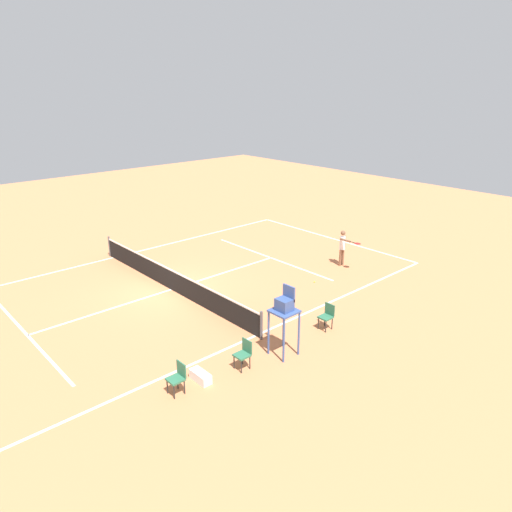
# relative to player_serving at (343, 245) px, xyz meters

# --- Properties ---
(ground_plane) EXTENTS (60.00, 60.00, 0.00)m
(ground_plane) POSITION_rel_player_serving_xyz_m (3.15, 7.87, -1.07)
(ground_plane) COLOR #D37A4C
(court_lines) EXTENTS (11.08, 22.00, 0.01)m
(court_lines) POSITION_rel_player_serving_xyz_m (3.15, 7.87, -1.06)
(court_lines) COLOR white
(court_lines) RESTS_ON ground
(tennis_net) EXTENTS (11.68, 0.10, 1.07)m
(tennis_net) POSITION_rel_player_serving_xyz_m (3.15, 7.87, -0.57)
(tennis_net) COLOR #4C4C51
(tennis_net) RESTS_ON ground
(player_serving) EXTENTS (1.30, 0.54, 1.78)m
(player_serving) POSITION_rel_player_serving_xyz_m (0.00, 0.00, 0.00)
(player_serving) COLOR brown
(player_serving) RESTS_ON ground
(tennis_ball) EXTENTS (0.07, 0.07, 0.07)m
(tennis_ball) POSITION_rel_player_serving_xyz_m (-0.53, 2.65, -1.03)
(tennis_ball) COLOR #CCE033
(tennis_ball) RESTS_ON ground
(umpire_chair) EXTENTS (0.80, 0.80, 2.41)m
(umpire_chair) POSITION_rel_player_serving_xyz_m (-3.86, 7.98, 0.54)
(umpire_chair) COLOR #38518C
(umpire_chair) RESTS_ON ground
(courtside_chair_near) EXTENTS (0.44, 0.46, 0.95)m
(courtside_chair_near) POSITION_rel_player_serving_xyz_m (-3.30, 11.75, -0.53)
(courtside_chair_near) COLOR #262626
(courtside_chair_near) RESTS_ON ground
(courtside_chair_mid) EXTENTS (0.44, 0.46, 0.95)m
(courtside_chair_mid) POSITION_rel_player_serving_xyz_m (-3.68, 5.58, -0.53)
(courtside_chair_mid) COLOR #262626
(courtside_chair_mid) RESTS_ON ground
(courtside_chair_far) EXTENTS (0.44, 0.46, 0.95)m
(courtside_chair_far) POSITION_rel_player_serving_xyz_m (-3.60, 9.50, -0.53)
(courtside_chair_far) COLOR #262626
(courtside_chair_far) RESTS_ON ground
(equipment_bag) EXTENTS (0.76, 0.32, 0.30)m
(equipment_bag) POSITION_rel_player_serving_xyz_m (-3.26, 10.93, -0.92)
(equipment_bag) COLOR white
(equipment_bag) RESTS_ON ground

